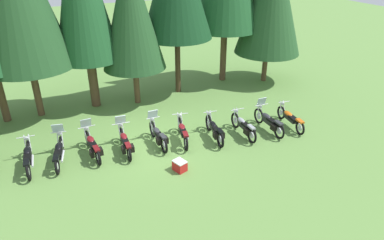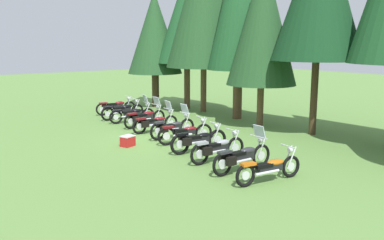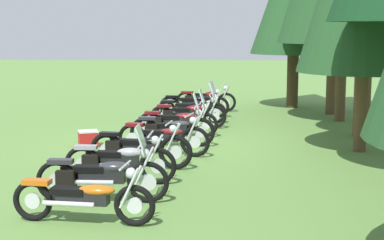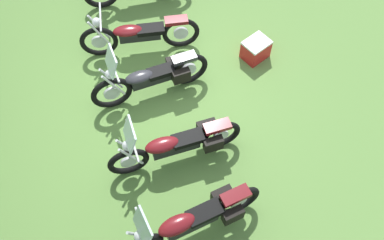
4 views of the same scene
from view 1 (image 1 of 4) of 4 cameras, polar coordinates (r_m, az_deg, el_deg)
The scene contains 13 objects.
ground_plane at distance 15.19m, azimuth -5.73°, elevation -4.26°, with size 80.00×80.00×0.00m, color #608C42.
motorcycle_1 at distance 14.94m, azimuth -25.07°, elevation -5.46°, with size 0.67×2.40×1.01m.
motorcycle_2 at distance 14.86m, azimuth -20.80°, elevation -4.79°, with size 0.73×2.31×1.35m.
motorcycle_3 at distance 14.83m, azimuth -15.86°, elevation -3.96°, with size 0.71×2.33×1.37m.
motorcycle_4 at distance 14.80m, azimuth -10.81°, elevation -3.49°, with size 0.76×2.28×1.35m.
motorcycle_5 at distance 15.07m, azimuth -5.50°, elevation -2.45°, with size 0.61×2.21×1.39m.
motorcycle_6 at distance 15.32m, azimuth -1.51°, elevation -1.87°, with size 0.83×2.28×1.02m.
motorcycle_7 at distance 15.48m, azimuth 3.70°, elevation -1.56°, with size 0.74×2.31×1.04m.
motorcycle_8 at distance 15.91m, azimuth 8.41°, elevation -0.97°, with size 0.66×2.25×1.02m.
motorcycle_9 at distance 16.49m, azimuth 12.41°, elevation -0.16°, with size 0.72×2.37×1.38m.
motorcycle_10 at distance 17.17m, azimuth 15.68°, elevation 0.33°, with size 0.62×2.33×0.99m.
pine_tree_4 at distance 18.05m, azimuth -9.91°, elevation 17.11°, with size 3.24×3.24×7.76m.
picnic_cooler at distance 13.52m, azimuth -2.00°, elevation -7.42°, with size 0.53×0.59×0.42m.
Camera 1 is at (-3.96, -12.38, 7.86)m, focal length 32.82 mm.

